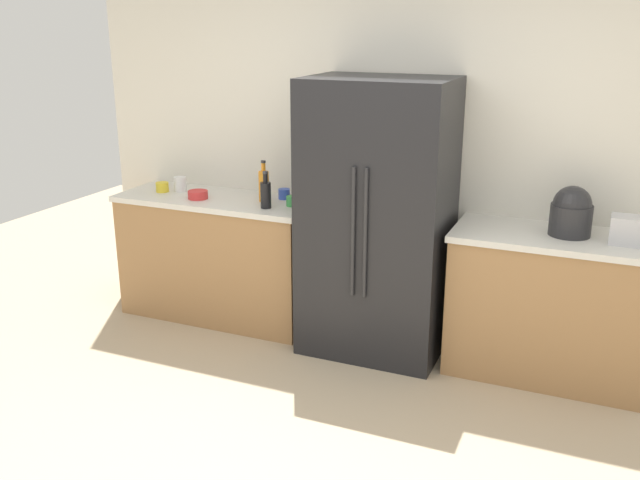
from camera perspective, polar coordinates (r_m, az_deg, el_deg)
ground_plane at (r=3.65m, az=-2.64°, el=-19.01°), size 9.78×9.78×0.00m
kitchen_back_panel at (r=4.84m, az=7.48°, el=9.57°), size 4.89×0.10×3.03m
counter_left at (r=5.31m, az=-8.17°, el=-1.37°), size 1.49×0.60×0.93m
counter_right at (r=4.61m, az=18.11°, el=-5.09°), size 1.22×0.60×0.93m
refrigerator at (r=4.62m, az=4.69°, el=1.70°), size 0.93×0.69×1.83m
toaster at (r=4.41m, az=23.91°, el=0.72°), size 0.21×0.15×0.16m
rice_cooker at (r=4.44m, az=19.84°, el=2.14°), size 0.25×0.25×0.30m
bottle_a at (r=4.82m, az=-4.46°, el=3.78°), size 0.07×0.07×0.26m
bottle_b at (r=4.99m, az=-4.61°, el=4.49°), size 0.07×0.07×0.30m
cup_a at (r=5.41m, az=-12.75°, el=4.24°), size 0.10×0.10×0.07m
cup_b at (r=4.88m, az=-2.30°, el=3.20°), size 0.08×0.08×0.07m
cup_c at (r=5.07m, az=-2.95°, el=3.78°), size 0.08×0.08×0.07m
cup_d at (r=5.40m, az=-11.34°, el=4.50°), size 0.09×0.09×0.11m
bowl_a at (r=5.15m, az=-9.94°, el=3.66°), size 0.14×0.14×0.06m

